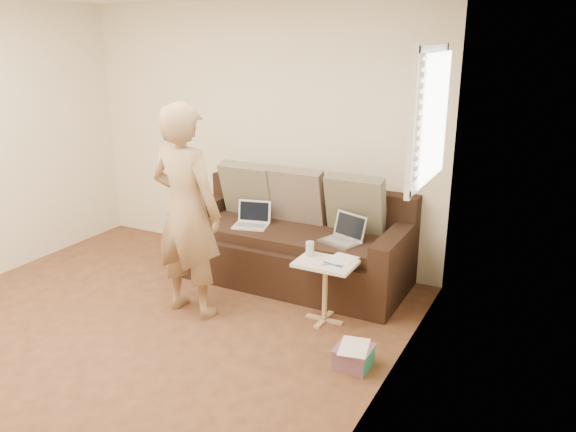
# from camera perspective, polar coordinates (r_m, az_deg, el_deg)

# --- Properties ---
(floor) EXTENTS (4.50, 4.50, 0.00)m
(floor) POSITION_cam_1_polar(r_m,az_deg,el_deg) (4.75, -16.95, -12.27)
(floor) COLOR #4C291C
(floor) RESTS_ON ground
(wall_back) EXTENTS (4.00, 0.00, 4.00)m
(wall_back) POSITION_cam_1_polar(r_m,az_deg,el_deg) (6.02, -3.07, 8.02)
(wall_back) COLOR beige
(wall_back) RESTS_ON ground
(wall_right) EXTENTS (0.00, 4.50, 4.50)m
(wall_right) POSITION_cam_1_polar(r_m,az_deg,el_deg) (3.20, 7.58, -0.98)
(wall_right) COLOR beige
(wall_right) RESTS_ON ground
(window_blinds) EXTENTS (0.12, 0.88, 1.08)m
(window_blinds) POSITION_cam_1_polar(r_m,az_deg,el_deg) (4.53, 13.82, 9.42)
(window_blinds) COLOR white
(window_blinds) RESTS_ON wall_right
(sofa) EXTENTS (2.20, 0.95, 0.85)m
(sofa) POSITION_cam_1_polar(r_m,az_deg,el_deg) (5.53, 0.43, -2.23)
(sofa) COLOR black
(sofa) RESTS_ON ground
(pillow_left) EXTENTS (0.55, 0.29, 0.57)m
(pillow_left) POSITION_cam_1_polar(r_m,az_deg,el_deg) (5.87, -3.93, 2.64)
(pillow_left) COLOR #6F6551
(pillow_left) RESTS_ON sofa
(pillow_mid) EXTENTS (0.55, 0.27, 0.57)m
(pillow_mid) POSITION_cam_1_polar(r_m,az_deg,el_deg) (5.62, 0.94, 2.00)
(pillow_mid) COLOR #725B51
(pillow_mid) RESTS_ON sofa
(pillow_right) EXTENTS (0.55, 0.28, 0.57)m
(pillow_right) POSITION_cam_1_polar(r_m,az_deg,el_deg) (5.39, 6.66, 1.18)
(pillow_right) COLOR #6F6551
(pillow_right) RESTS_ON sofa
(laptop_silver) EXTENTS (0.41, 0.35, 0.23)m
(laptop_silver) POSITION_cam_1_polar(r_m,az_deg,el_deg) (5.17, 5.12, -2.65)
(laptop_silver) COLOR #B7BABC
(laptop_silver) RESTS_ON sofa
(laptop_white) EXTENTS (0.37, 0.31, 0.24)m
(laptop_white) POSITION_cam_1_polar(r_m,az_deg,el_deg) (5.57, -3.71, -1.09)
(laptop_white) COLOR white
(laptop_white) RESTS_ON sofa
(person) EXTENTS (0.68, 0.48, 1.81)m
(person) POSITION_cam_1_polar(r_m,az_deg,el_deg) (4.83, -9.96, 0.45)
(person) COLOR #957D51
(person) RESTS_ON ground
(side_table) EXTENTS (0.48, 0.34, 0.53)m
(side_table) POSITION_cam_1_polar(r_m,az_deg,el_deg) (4.83, 3.65, -7.44)
(side_table) COLOR silver
(side_table) RESTS_ON ground
(drinking_glass) EXTENTS (0.07, 0.07, 0.12)m
(drinking_glass) POSITION_cam_1_polar(r_m,az_deg,el_deg) (4.82, 2.16, -3.24)
(drinking_glass) COLOR silver
(drinking_glass) RESTS_ON side_table
(scissors) EXTENTS (0.20, 0.14, 0.02)m
(scissors) POSITION_cam_1_polar(r_m,az_deg,el_deg) (4.65, 4.43, -4.81)
(scissors) COLOR silver
(scissors) RESTS_ON side_table
(paper_on_table) EXTENTS (0.25, 0.33, 0.00)m
(paper_on_table) POSITION_cam_1_polar(r_m,az_deg,el_deg) (4.75, 5.14, -4.37)
(paper_on_table) COLOR white
(paper_on_table) RESTS_ON side_table
(striped_box) EXTENTS (0.26, 0.26, 0.16)m
(striped_box) POSITION_cam_1_polar(r_m,az_deg,el_deg) (4.31, 6.48, -13.60)
(striped_box) COLOR #CE1E6B
(striped_box) RESTS_ON ground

